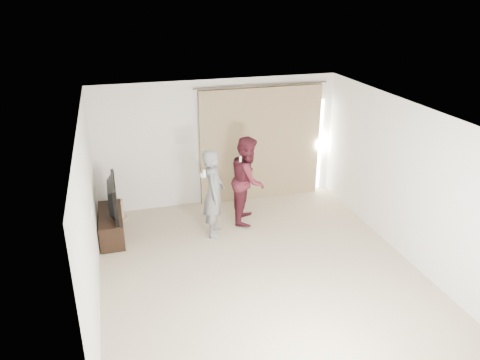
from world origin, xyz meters
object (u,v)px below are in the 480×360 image
tv_console (111,225)px  tv (108,197)px  person_man (214,193)px  person_woman (248,180)px

tv_console → tv: (0.00, 0.00, 0.56)m
tv_console → person_man: bearing=-12.4°
person_man → person_woman: 0.85m
tv_console → person_man: person_man is taller
person_man → tv: bearing=167.6°
tv_console → person_woman: (2.60, -0.03, 0.62)m
tv_console → tv: 0.56m
person_man → person_woman: bearing=26.2°
person_man → person_woman: person_woman is taller
tv_console → person_man: (1.84, -0.40, 0.59)m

